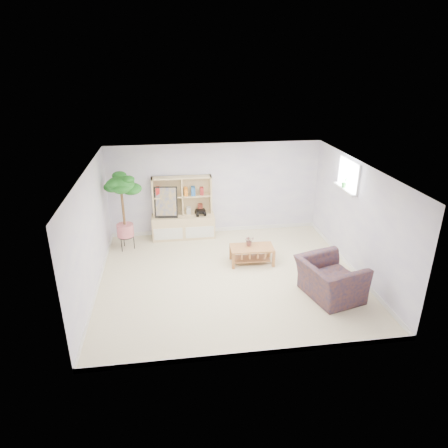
{
  "coord_description": "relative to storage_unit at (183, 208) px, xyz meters",
  "views": [
    {
      "loc": [
        -1.17,
        -7.4,
        4.36
      ],
      "look_at": [
        -0.07,
        0.38,
        1.09
      ],
      "focal_mm": 32.0,
      "sensor_mm": 36.0,
      "label": 1
    }
  ],
  "objects": [
    {
      "name": "poster",
      "position": [
        -0.42,
        -0.05,
        0.2
      ],
      "size": [
        0.59,
        0.2,
        0.8
      ],
      "primitive_type": null,
      "rotation": [
        0.0,
        0.0,
        -0.11
      ],
      "color": "gold",
      "rests_on": "storage_unit"
    },
    {
      "name": "baseboard",
      "position": [
        0.87,
        -2.24,
        -0.76
      ],
      "size": [
        5.5,
        5.0,
        0.1
      ],
      "primitive_type": null,
      "color": "white",
      "rests_on": "floor"
    },
    {
      "name": "floor",
      "position": [
        0.87,
        -2.24,
        -0.81
      ],
      "size": [
        5.5,
        5.0,
        0.01
      ],
      "primitive_type": "cube",
      "color": "beige",
      "rests_on": "ground"
    },
    {
      "name": "walls",
      "position": [
        0.87,
        -2.24,
        0.39
      ],
      "size": [
        5.51,
        5.01,
        2.4
      ],
      "color": "white",
      "rests_on": "floor"
    },
    {
      "name": "floor_tree",
      "position": [
        -1.43,
        -0.52,
        0.15
      ],
      "size": [
        0.76,
        0.76,
        1.92
      ],
      "primitive_type": null,
      "rotation": [
        0.0,
        0.0,
        -0.09
      ],
      "color": "#174C18",
      "rests_on": "floor"
    },
    {
      "name": "storage_unit",
      "position": [
        0.0,
        0.0,
        0.0
      ],
      "size": [
        1.61,
        0.54,
        1.61
      ],
      "primitive_type": null,
      "color": "#D3BE81",
      "rests_on": "floor"
    },
    {
      "name": "coffee_table",
      "position": [
        1.47,
        -1.66,
        -0.61
      ],
      "size": [
        0.99,
        0.56,
        0.4
      ],
      "primitive_type": null,
      "rotation": [
        0.0,
        0.0,
        -0.03
      ],
      "color": "brown",
      "rests_on": "floor"
    },
    {
      "name": "armchair",
      "position": [
        2.7,
        -3.24,
        -0.37
      ],
      "size": [
        1.28,
        1.39,
        0.87
      ],
      "primitive_type": "imported",
      "rotation": [
        0.0,
        0.0,
        1.83
      ],
      "color": "#162043",
      "rests_on": "floor"
    },
    {
      "name": "sill_plant",
      "position": [
        3.54,
        -1.59,
        1.02
      ],
      "size": [
        0.15,
        0.13,
        0.24
      ],
      "primitive_type": "imported",
      "rotation": [
        0.0,
        0.0,
        0.18
      ],
      "color": "#174C18",
      "rests_on": "window_sill"
    },
    {
      "name": "window_sill",
      "position": [
        3.54,
        -1.64,
        0.87
      ],
      "size": [
        0.14,
        1.0,
        0.04
      ],
      "primitive_type": "cube",
      "color": "white",
      "rests_on": "walls"
    },
    {
      "name": "toy_truck",
      "position": [
        0.45,
        -0.05,
        -0.11
      ],
      "size": [
        0.38,
        0.28,
        0.19
      ],
      "primitive_type": null,
      "rotation": [
        0.0,
        0.0,
        0.13
      ],
      "color": "black",
      "rests_on": "storage_unit"
    },
    {
      "name": "table_plant",
      "position": [
        1.43,
        -1.58,
        -0.29
      ],
      "size": [
        0.23,
        0.2,
        0.24
      ],
      "primitive_type": "imported",
      "rotation": [
        0.0,
        0.0,
        0.07
      ],
      "color": "#327435",
      "rests_on": "coffee_table"
    },
    {
      "name": "window",
      "position": [
        3.6,
        -1.64,
        1.19
      ],
      "size": [
        0.1,
        0.98,
        0.68
      ],
      "primitive_type": null,
      "color": "silver",
      "rests_on": "walls"
    },
    {
      "name": "ceiling",
      "position": [
        0.87,
        -2.24,
        1.59
      ],
      "size": [
        5.5,
        5.0,
        0.01
      ],
      "primitive_type": "cube",
      "color": "white",
      "rests_on": "walls"
    }
  ]
}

